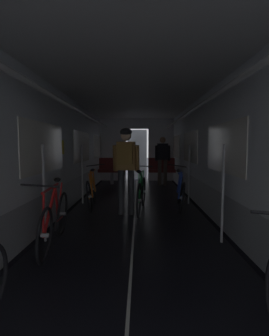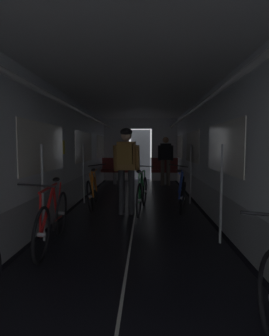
{
  "view_description": "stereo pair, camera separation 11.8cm",
  "coord_description": "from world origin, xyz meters",
  "px_view_note": "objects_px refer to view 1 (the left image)",
  "views": [
    {
      "loc": [
        0.09,
        -1.7,
        1.38
      ],
      "look_at": [
        0.0,
        3.4,
        0.96
      ],
      "focal_mm": 28.96,
      "sensor_mm": 36.0,
      "label": 1
    },
    {
      "loc": [
        0.21,
        -1.7,
        1.38
      ],
      "look_at": [
        0.0,
        3.4,
        0.96
      ],
      "focal_mm": 28.96,
      "sensor_mm": 36.0,
      "label": 2
    }
  ],
  "objects_px": {
    "bench_seat_far_right": "(162,168)",
    "bicycle_orange": "(91,190)",
    "person_standing_near_bench": "(163,158)",
    "bicycle_red": "(55,219)",
    "bench_seat_far_left": "(112,168)",
    "bicycle_blue": "(181,192)",
    "person_cyclist_aisle": "(126,161)",
    "bicycle_green_in_aisle": "(141,193)"
  },
  "relations": [
    {
      "from": "bicycle_red",
      "to": "bicycle_green_in_aisle",
      "type": "xyz_separation_m",
      "value": [
        1.19,
        2.03,
        0.0
      ]
    },
    {
      "from": "person_standing_near_bench",
      "to": "person_cyclist_aisle",
      "type": "bearing_deg",
      "value": -104.88
    },
    {
      "from": "bench_seat_far_left",
      "to": "bench_seat_far_right",
      "type": "bearing_deg",
      "value": 0.0
    },
    {
      "from": "bench_seat_far_left",
      "to": "bicycle_green_in_aisle",
      "type": "xyz_separation_m",
      "value": [
        1.04,
        -4.16,
        -0.18
      ]
    },
    {
      "from": "bench_seat_far_left",
      "to": "bicycle_orange",
      "type": "xyz_separation_m",
      "value": [
        -0.08,
        -3.78,
        -0.19
      ]
    },
    {
      "from": "bicycle_red",
      "to": "bicycle_orange",
      "type": "xyz_separation_m",
      "value": [
        0.08,
        2.41,
        -0.0
      ]
    },
    {
      "from": "bicycle_green_in_aisle",
      "to": "person_standing_near_bench",
      "type": "distance_m",
      "value": 3.9
    },
    {
      "from": "bicycle_orange",
      "to": "bicycle_blue",
      "type": "bearing_deg",
      "value": -3.35
    },
    {
      "from": "bench_seat_far_right",
      "to": "person_cyclist_aisle",
      "type": "xyz_separation_m",
      "value": [
        -1.07,
        -4.42,
        0.5
      ]
    },
    {
      "from": "bicycle_red",
      "to": "bicycle_blue",
      "type": "relative_size",
      "value": 1.0
    },
    {
      "from": "person_standing_near_bench",
      "to": "bench_seat_far_right",
      "type": "bearing_deg",
      "value": 90.41
    },
    {
      "from": "person_cyclist_aisle",
      "to": "bench_seat_far_left",
      "type": "bearing_deg",
      "value": 99.34
    },
    {
      "from": "bench_seat_far_left",
      "to": "bicycle_red",
      "type": "distance_m",
      "value": 6.2
    },
    {
      "from": "person_standing_near_bench",
      "to": "bicycle_red",
      "type": "bearing_deg",
      "value": -108.61
    },
    {
      "from": "bicycle_orange",
      "to": "bench_seat_far_right",
      "type": "bearing_deg",
      "value": 63.56
    },
    {
      "from": "bicycle_green_in_aisle",
      "to": "bench_seat_far_left",
      "type": "bearing_deg",
      "value": 104.02
    },
    {
      "from": "bench_seat_far_left",
      "to": "bench_seat_far_right",
      "type": "height_order",
      "value": "same"
    },
    {
      "from": "bench_seat_far_left",
      "to": "bicycle_red",
      "type": "relative_size",
      "value": 0.58
    },
    {
      "from": "bicycle_blue",
      "to": "person_standing_near_bench",
      "type": "xyz_separation_m",
      "value": [
        -0.1,
        3.52,
        0.59
      ]
    },
    {
      "from": "bicycle_blue",
      "to": "person_cyclist_aisle",
      "type": "relative_size",
      "value": 0.98
    },
    {
      "from": "bicycle_red",
      "to": "person_standing_near_bench",
      "type": "distance_m",
      "value": 6.16
    },
    {
      "from": "bicycle_red",
      "to": "bicycle_blue",
      "type": "xyz_separation_m",
      "value": [
        2.06,
        2.29,
        -0.0
      ]
    },
    {
      "from": "bench_seat_far_right",
      "to": "bicycle_green_in_aisle",
      "type": "xyz_separation_m",
      "value": [
        -0.76,
        -4.16,
        -0.18
      ]
    },
    {
      "from": "bench_seat_far_left",
      "to": "bicycle_orange",
      "type": "height_order",
      "value": "same"
    },
    {
      "from": "bench_seat_far_left",
      "to": "person_standing_near_bench",
      "type": "distance_m",
      "value": 1.89
    },
    {
      "from": "person_cyclist_aisle",
      "to": "person_standing_near_bench",
      "type": "relative_size",
      "value": 1.03
    },
    {
      "from": "bench_seat_far_right",
      "to": "person_standing_near_bench",
      "type": "bearing_deg",
      "value": -89.59
    },
    {
      "from": "bicycle_red",
      "to": "bicycle_green_in_aisle",
      "type": "height_order",
      "value": "bicycle_red"
    },
    {
      "from": "person_cyclist_aisle",
      "to": "person_standing_near_bench",
      "type": "distance_m",
      "value": 4.19
    },
    {
      "from": "bench_seat_far_right",
      "to": "bicycle_blue",
      "type": "height_order",
      "value": "bicycle_blue"
    },
    {
      "from": "bench_seat_far_right",
      "to": "bicycle_orange",
      "type": "distance_m",
      "value": 4.23
    },
    {
      "from": "bench_seat_far_right",
      "to": "person_standing_near_bench",
      "type": "relative_size",
      "value": 0.58
    },
    {
      "from": "bicycle_orange",
      "to": "person_cyclist_aisle",
      "type": "distance_m",
      "value": 1.24
    },
    {
      "from": "bench_seat_far_left",
      "to": "bench_seat_far_right",
      "type": "relative_size",
      "value": 1.0
    },
    {
      "from": "person_cyclist_aisle",
      "to": "bench_seat_far_right",
      "type": "bearing_deg",
      "value": 76.37
    },
    {
      "from": "bench_seat_far_right",
      "to": "bicycle_orange",
      "type": "relative_size",
      "value": 0.58
    },
    {
      "from": "bicycle_orange",
      "to": "bicycle_blue",
      "type": "relative_size",
      "value": 1.0
    },
    {
      "from": "bicycle_blue",
      "to": "person_cyclist_aisle",
      "type": "xyz_separation_m",
      "value": [
        -1.17,
        -0.53,
        0.69
      ]
    },
    {
      "from": "bench_seat_far_left",
      "to": "person_cyclist_aisle",
      "type": "height_order",
      "value": "person_cyclist_aisle"
    },
    {
      "from": "bench_seat_far_right",
      "to": "person_standing_near_bench",
      "type": "xyz_separation_m",
      "value": [
        0.0,
        -0.38,
        0.41
      ]
    },
    {
      "from": "bench_seat_far_right",
      "to": "bicycle_red",
      "type": "distance_m",
      "value": 6.5
    },
    {
      "from": "person_cyclist_aisle",
      "to": "bicycle_blue",
      "type": "bearing_deg",
      "value": 24.09
    }
  ]
}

